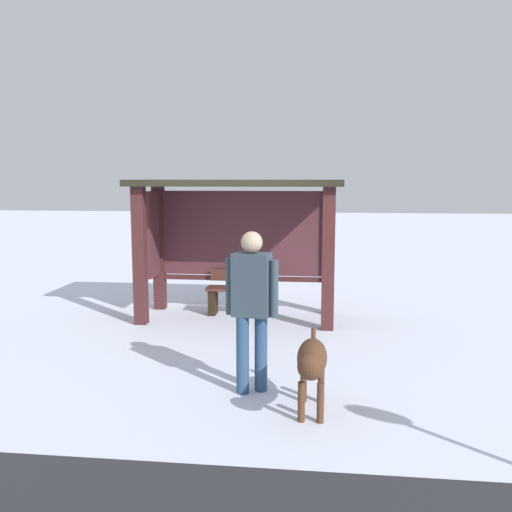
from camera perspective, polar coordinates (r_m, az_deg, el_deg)
name	(u,v)px	position (r m, az deg, el deg)	size (l,w,h in m)	color
ground_plane	(238,318)	(9.55, -1.87, -6.29)	(60.00, 60.00, 0.00)	white
bus_shelter	(234,218)	(9.45, -2.26, 3.82)	(3.41, 1.51, 2.31)	#451F20
bench_left_inside	(240,294)	(9.72, -1.65, -3.89)	(1.13, 0.38, 0.76)	#4F2921
person_walking	(252,299)	(6.09, -0.43, -4.40)	(0.59, 0.32, 1.77)	#344450
dog	(312,361)	(5.67, 5.67, -10.56)	(0.31, 1.13, 0.75)	#52311F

